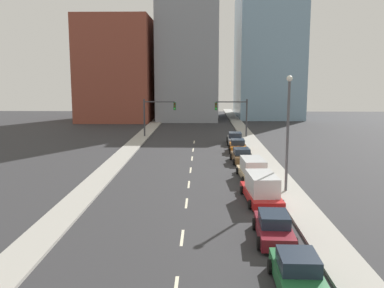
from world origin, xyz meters
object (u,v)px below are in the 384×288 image
box_truck_tan (253,169)px  box_truck_red (261,188)px  sedan_orange (238,146)px  street_lamp (288,126)px  traffic_signal_left (154,112)px  sedan_green (298,273)px  sedan_maroon (274,227)px  sedan_gray (235,139)px  traffic_signal_right (237,112)px  sedan_brown (242,156)px

box_truck_tan → box_truck_red: bearing=-94.4°
sedan_orange → box_truck_red: bearing=-88.4°
street_lamp → box_truck_red: size_ratio=1.45×
traffic_signal_left → street_lamp: 32.54m
sedan_green → sedan_maroon: size_ratio=0.92×
sedan_gray → box_truck_red: bearing=-88.6°
traffic_signal_right → box_truck_red: (-0.76, -32.04, -2.69)m
traffic_signal_left → box_truck_tan: size_ratio=0.97×
traffic_signal_right → sedan_gray: 6.67m
traffic_signal_left → sedan_gray: size_ratio=1.16×
sedan_brown → traffic_signal_left: bearing=118.6°
traffic_signal_left → traffic_signal_right: same height
traffic_signal_right → box_truck_tan: traffic_signal_right is taller
sedan_green → box_truck_tan: box_truck_tan is taller
sedan_brown → sedan_orange: (0.10, 6.17, 0.01)m
sedan_maroon → box_truck_tan: bearing=90.4°
traffic_signal_left → sedan_gray: 13.05m
sedan_green → sedan_orange: bearing=91.0°
box_truck_tan → sedan_maroon: bearing=-94.9°
street_lamp → sedan_brown: bearing=101.2°
sedan_orange → traffic_signal_right: bearing=87.8°
street_lamp → sedan_brown: 12.63m
traffic_signal_left → sedan_brown: bearing=-58.7°
sedan_brown → sedan_maroon: bearing=-93.2°
traffic_signal_left → sedan_green: bearing=-76.3°
sedan_maroon → sedan_orange: size_ratio=1.09×
sedan_green → box_truck_red: (0.21, 12.55, 0.26)m
traffic_signal_left → box_truck_tan: 27.84m
box_truck_tan → sedan_gray: bearing=87.1°
traffic_signal_left → street_lamp: (13.30, -29.67, 1.44)m
street_lamp → sedan_gray: 24.21m
street_lamp → traffic_signal_right: bearing=92.8°
sedan_gray → street_lamp: bearing=-83.4°
box_truck_red → box_truck_tan: bearing=85.2°
traffic_signal_right → sedan_green: 44.71m
street_lamp → sedan_maroon: bearing=-104.7°
box_truck_red → sedan_brown: bearing=87.2°
street_lamp → box_truck_tan: size_ratio=1.54×
traffic_signal_right → sedan_green: bearing=-91.2°
traffic_signal_right → box_truck_red: 32.17m
box_truck_red → traffic_signal_left: bearing=105.8°
box_truck_red → sedan_orange: box_truck_red is taller
sedan_gray → traffic_signal_right: bearing=85.6°
traffic_signal_left → traffic_signal_right: 11.87m
sedan_green → box_truck_red: 12.56m
traffic_signal_right → street_lamp: 29.74m
sedan_green → sedan_brown: size_ratio=1.00×
street_lamp → sedan_orange: size_ratio=2.03×
sedan_brown → box_truck_red: bearing=-92.2°
box_truck_red → sedan_gray: size_ratio=1.26×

